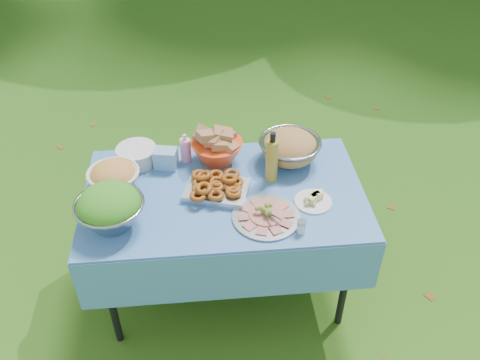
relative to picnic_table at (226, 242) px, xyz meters
name	(u,v)px	position (x,y,z in m)	size (l,w,h in m)	color
ground	(227,285)	(0.00, 0.00, -0.38)	(80.00, 80.00, 0.00)	#103D0B
picnic_table	(226,242)	(0.00, 0.00, 0.00)	(1.46, 0.86, 0.76)	#7CAEEF
salad_bowl	(109,208)	(-0.55, -0.19, 0.49)	(0.33, 0.33, 0.22)	#95999E
pasta_bowl_white	(113,176)	(-0.57, 0.09, 0.46)	(0.27, 0.27, 0.15)	silver
plate_stack	(137,155)	(-0.47, 0.31, 0.43)	(0.22, 0.22, 0.09)	silver
wipes_box	(166,158)	(-0.30, 0.25, 0.44)	(0.12, 0.09, 0.11)	#82B1D4
sanitizer_bottle	(185,148)	(-0.19, 0.30, 0.47)	(0.06, 0.06, 0.17)	#FF9FC5
bread_bowl	(217,147)	(-0.02, 0.28, 0.48)	(0.29, 0.29, 0.19)	#F6481B
pasta_bowl_steel	(290,147)	(0.38, 0.24, 0.47)	(0.34, 0.34, 0.18)	#95999E
fried_tray	(217,187)	(-0.04, -0.01, 0.42)	(0.32, 0.23, 0.08)	silver
charcuterie_platter	(266,212)	(0.19, -0.22, 0.42)	(0.34, 0.34, 0.08)	#A2A5A9
oil_bottle	(272,157)	(0.26, 0.08, 0.53)	(0.07, 0.07, 0.30)	#AA902B
cheese_plate	(313,198)	(0.45, -0.12, 0.41)	(0.19, 0.19, 0.05)	silver
shaker	(301,227)	(0.34, -0.33, 0.42)	(0.04, 0.04, 0.07)	silver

